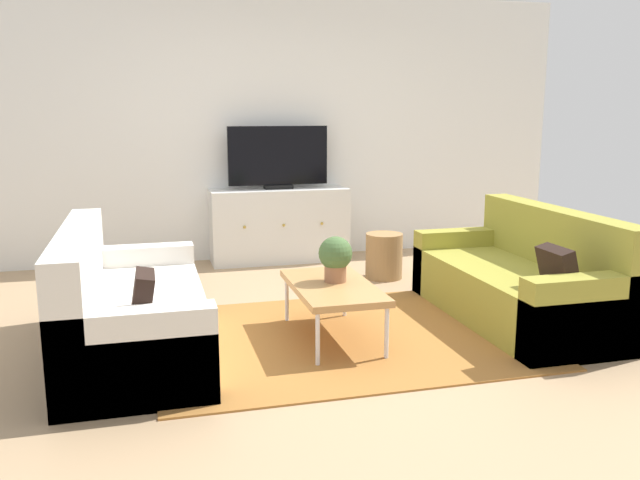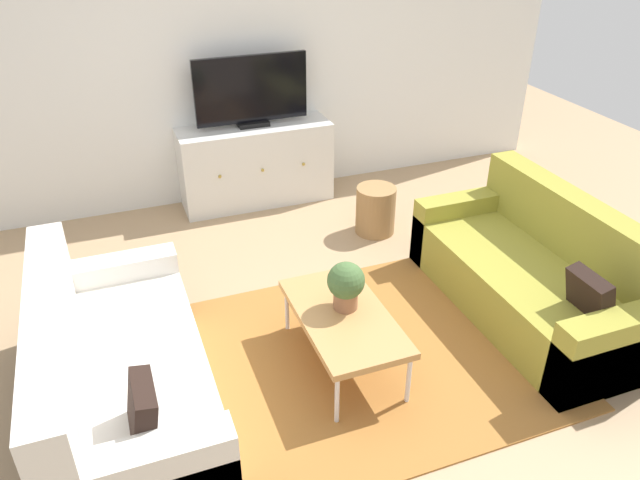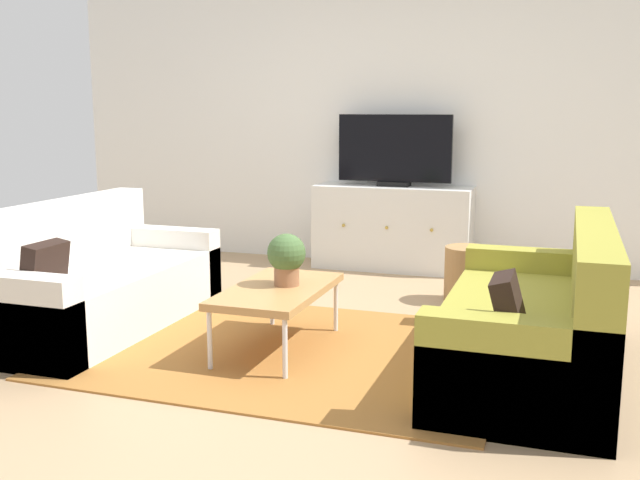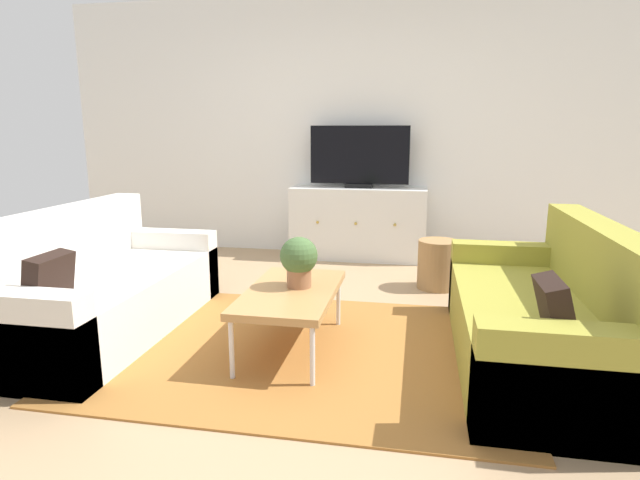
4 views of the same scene
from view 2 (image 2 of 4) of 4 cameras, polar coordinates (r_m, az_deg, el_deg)
name	(u,v)px [view 2 (image 2 of 4)]	position (r m, az deg, el deg)	size (l,w,h in m)	color
ground_plane	(342,345)	(4.10, 2.11, -9.75)	(10.00, 10.00, 0.00)	tan
wall_back	(235,52)	(5.73, -7.90, 16.97)	(6.40, 0.12, 2.70)	white
area_rug	(351,358)	(4.00, 2.95, -10.97)	(2.50, 1.90, 0.01)	#9E662D
couch_left_side	(111,378)	(3.66, -18.93, -12.10)	(0.85, 1.82, 0.82)	silver
couch_right_side	(539,276)	(4.53, 19.77, -3.22)	(0.85, 1.82, 0.82)	olive
coffee_table	(344,318)	(3.74, 2.22, -7.28)	(0.52, 0.97, 0.39)	#B7844C
potted_plant	(346,284)	(3.68, 2.43, -4.11)	(0.23, 0.23, 0.31)	#936042
tv_console	(256,165)	(5.78, -5.99, 7.01)	(1.40, 0.47, 0.75)	silver
flat_screen_tv	(251,91)	(5.57, -6.43, 13.61)	(1.01, 0.16, 0.63)	black
wicker_basket	(376,210)	(5.29, 5.20, 2.80)	(0.34, 0.34, 0.42)	#9E7547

